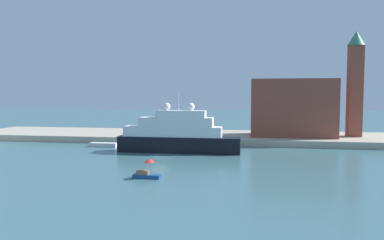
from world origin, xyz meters
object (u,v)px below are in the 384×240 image
object	(u,v)px
parked_car	(135,131)
large_yacht	(177,135)
person_figure	(150,133)
harbor_building	(292,108)
bell_tower	(355,80)
small_motorboat	(147,171)
work_barge	(104,145)
mooring_bollard	(201,137)

from	to	relation	value
parked_car	large_yacht	bearing A→B (deg)	-51.47
large_yacht	person_figure	size ratio (longest dim) A/B	14.44
harbor_building	parked_car	bearing A→B (deg)	-178.72
bell_tower	parked_car	world-z (taller)	bell_tower
harbor_building	parked_car	xyz separation A→B (m)	(-38.50, -0.86, -6.12)
small_motorboat	work_barge	bearing A→B (deg)	122.97
work_barge	parked_car	world-z (taller)	parked_car
harbor_building	parked_car	size ratio (longest dim) A/B	5.02
large_yacht	person_figure	world-z (taller)	large_yacht
parked_car	mooring_bollard	bearing A→B (deg)	-22.14
harbor_building	bell_tower	size ratio (longest dim) A/B	0.79
work_barge	harbor_building	xyz separation A→B (m)	(40.98, 14.56, 7.75)
person_figure	mooring_bollard	size ratio (longest dim) A/B	2.57
small_motorboat	work_barge	size ratio (longest dim) A/B	0.63
parked_car	mooring_bollard	distance (m)	19.27
small_motorboat	large_yacht	bearing A→B (deg)	91.22
small_motorboat	bell_tower	world-z (taller)	bell_tower
person_figure	work_barge	bearing A→B (deg)	-133.28
work_barge	harbor_building	bearing A→B (deg)	19.56
work_barge	bell_tower	xyz separation A→B (m)	(55.18, 16.09, 14.16)
work_barge	parked_car	distance (m)	14.02
work_barge	parked_car	bearing A→B (deg)	79.74
person_figure	mooring_bollard	distance (m)	12.53
large_yacht	harbor_building	xyz separation A→B (m)	(23.75, 19.39, 4.83)
person_figure	bell_tower	bearing A→B (deg)	9.17
harbor_building	large_yacht	bearing A→B (deg)	-140.77
work_barge	bell_tower	world-z (taller)	bell_tower
large_yacht	person_figure	bearing A→B (deg)	124.86
person_figure	large_yacht	bearing A→B (deg)	-55.14
small_motorboat	mooring_bollard	bearing A→B (deg)	85.55
work_barge	mooring_bollard	size ratio (longest dim) A/B	9.16
harbor_building	person_figure	world-z (taller)	harbor_building
small_motorboat	parked_car	distance (m)	43.76
person_figure	harbor_building	bearing A→B (deg)	10.46
work_barge	person_figure	world-z (taller)	person_figure
harbor_building	person_figure	xyz separation A→B (m)	(-33.00, -6.09, -5.93)
large_yacht	small_motorboat	distance (m)	22.61
work_barge	bell_tower	size ratio (longest dim) A/B	0.24
large_yacht	work_barge	world-z (taller)	large_yacht
mooring_bollard	small_motorboat	bearing A→B (deg)	-94.45
work_barge	mooring_bollard	bearing A→B (deg)	17.57
person_figure	mooring_bollard	xyz separation A→B (m)	(12.36, -2.03, -0.45)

